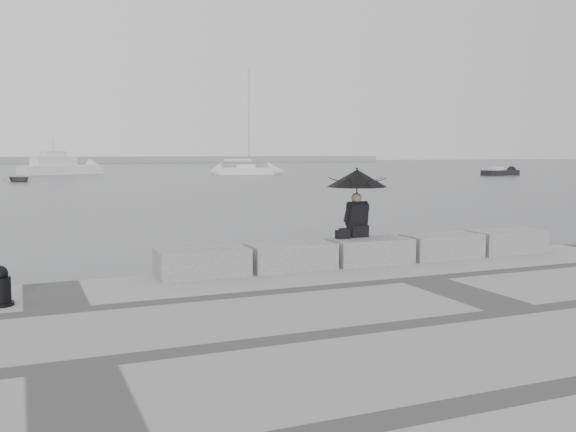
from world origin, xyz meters
name	(u,v)px	position (x,y,z in m)	size (l,w,h in m)	color
ground	(359,284)	(0.00, 0.00, 0.00)	(360.00, 360.00, 0.00)	#484B4E
stone_block_far_left	(202,263)	(-3.40, -0.45, 0.75)	(1.60, 0.80, 0.50)	slate
stone_block_left	(291,257)	(-1.70, -0.45, 0.75)	(1.60, 0.80, 0.50)	slate
stone_block_centre	(370,251)	(0.00, -0.45, 0.75)	(1.60, 0.80, 0.50)	slate
stone_block_right	(442,246)	(1.70, -0.45, 0.75)	(1.60, 0.80, 0.50)	slate
stone_block_far_right	(507,242)	(3.40, -0.45, 0.75)	(1.60, 0.80, 0.50)	slate
seated_person	(357,186)	(-0.10, -0.07, 2.02)	(1.24, 1.24, 1.39)	black
bag	(343,234)	(-0.51, -0.24, 1.08)	(0.26, 0.15, 0.17)	black
mooring_bollard	(0,289)	(-6.64, -1.47, 0.75)	(0.38, 0.38, 0.59)	black
distant_landmass	(11,160)	(-8.14, 154.51, 0.90)	(180.00, 8.00, 2.80)	gray
sailboat_right	(246,170)	(19.07, 62.52, 0.54)	(6.95, 4.20, 12.90)	silver
motor_cruiser	(61,167)	(-1.59, 71.18, 0.89)	(10.19, 7.13, 4.50)	silver
small_motorboat	(500,173)	(45.51, 48.19, 0.32)	(5.03, 2.28, 1.10)	black
dinghy	(19,178)	(-6.35, 52.58, 0.29)	(3.40, 1.44, 0.57)	slate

